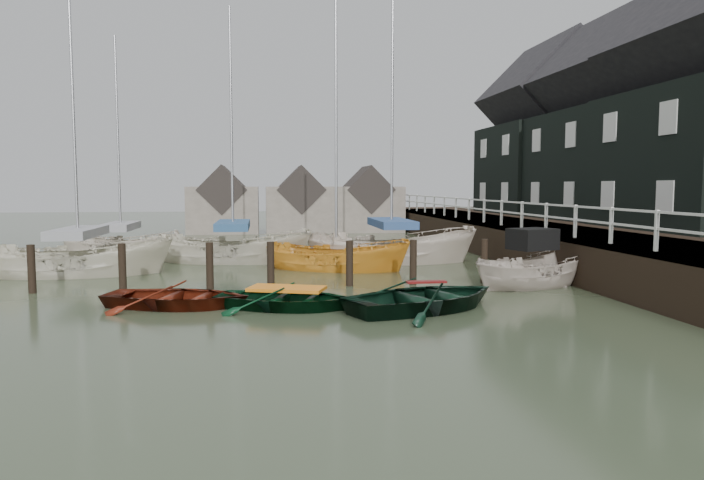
{
  "coord_description": "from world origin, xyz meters",
  "views": [
    {
      "loc": [
        -1.37,
        -15.9,
        3.09
      ],
      "look_at": [
        1.31,
        3.24,
        1.4
      ],
      "focal_mm": 32.0,
      "sensor_mm": 36.0,
      "label": 1
    }
  ],
  "objects": [
    {
      "name": "sailboat_b",
      "position": [
        -2.63,
        9.72,
        0.06
      ],
      "size": [
        6.81,
        3.8,
        11.33
      ],
      "rotation": [
        0.0,
        0.0,
        1.34
      ],
      "color": "beige",
      "rests_on": "ground"
    },
    {
      "name": "ground",
      "position": [
        0.0,
        0.0,
        0.0
      ],
      "size": [
        120.0,
        120.0,
        0.0
      ],
      "primitive_type": "plane",
      "color": "#313C26",
      "rests_on": "ground"
    },
    {
      "name": "rowboat_green",
      "position": [
        -0.83,
        -0.24,
        0.0
      ],
      "size": [
        4.27,
        3.64,
        0.75
      ],
      "primitive_type": "imported",
      "rotation": [
        0.0,
        0.0,
        1.24
      ],
      "color": "black",
      "rests_on": "ground"
    },
    {
      "name": "sailboat_e",
      "position": [
        -7.52,
        12.17,
        0.07
      ],
      "size": [
        6.07,
        4.24,
        10.46
      ],
      "rotation": [
        0.0,
        0.0,
        1.16
      ],
      "color": "beige",
      "rests_on": "ground"
    },
    {
      "name": "rowboat_red",
      "position": [
        -3.6,
        0.34,
        0.0
      ],
      "size": [
        4.3,
        3.54,
        0.77
      ],
      "primitive_type": "imported",
      "rotation": [
        0.0,
        0.0,
        1.31
      ],
      "color": "#54190C",
      "rests_on": "ground"
    },
    {
      "name": "sailboat_a",
      "position": [
        -7.74,
        6.7,
        0.06
      ],
      "size": [
        6.46,
        2.71,
        10.94
      ],
      "rotation": [
        0.0,
        0.0,
        1.62
      ],
      "color": "beige",
      "rests_on": "ground"
    },
    {
      "name": "mooring_pilings",
      "position": [
        -1.11,
        3.0,
        0.5
      ],
      "size": [
        13.72,
        0.22,
        1.8
      ],
      "color": "black",
      "rests_on": "ground"
    },
    {
      "name": "quay_houses",
      "position": [
        14.99,
        8.66,
        5.68
      ],
      "size": [
        6.52,
        28.14,
        10.01
      ],
      "color": "black",
      "rests_on": "ground"
    },
    {
      "name": "land_strip",
      "position": [
        15.0,
        10.0,
        0.0
      ],
      "size": [
        14.0,
        38.0,
        1.5
      ],
      "primitive_type": "cube",
      "color": "black",
      "rests_on": "ground"
    },
    {
      "name": "pier",
      "position": [
        9.48,
        10.0,
        0.71
      ],
      "size": [
        3.04,
        32.0,
        2.7
      ],
      "color": "black",
      "rests_on": "ground"
    },
    {
      "name": "far_sheds",
      "position": [
        0.83,
        26.0,
        1.86
      ],
      "size": [
        14.0,
        4.08,
        4.39
      ],
      "color": "#665B51",
      "rests_on": "ground"
    },
    {
      "name": "sailboat_d",
      "position": [
        3.7,
        8.8,
        0.06
      ],
      "size": [
        7.13,
        3.55,
        12.61
      ],
      "rotation": [
        0.0,
        0.0,
        1.42
      ],
      "color": "beige",
      "rests_on": "ground"
    },
    {
      "name": "motorboat",
      "position": [
        6.8,
        2.17,
        0.09
      ],
      "size": [
        4.67,
        3.0,
        2.61
      ],
      "rotation": [
        0.0,
        0.0,
        1.91
      ],
      "color": "#BCADA0",
      "rests_on": "ground"
    },
    {
      "name": "sailboat_c",
      "position": [
        1.24,
        6.88,
        0.02
      ],
      "size": [
        5.93,
        4.23,
        11.06
      ],
      "rotation": [
        0.0,
        0.0,
        1.14
      ],
      "color": "orange",
      "rests_on": "ground"
    },
    {
      "name": "rowboat_dkgreen",
      "position": [
        2.6,
        -0.89,
        0.0
      ],
      "size": [
        5.2,
        4.56,
        0.9
      ],
      "primitive_type": "imported",
      "rotation": [
        0.0,
        0.0,
        1.98
      ],
      "color": "black",
      "rests_on": "ground"
    }
  ]
}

